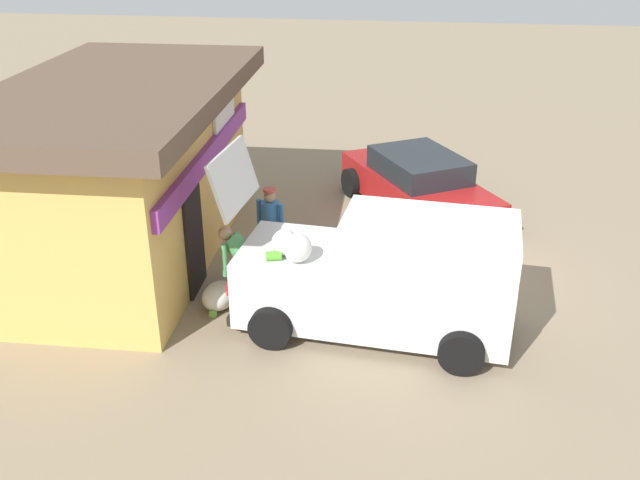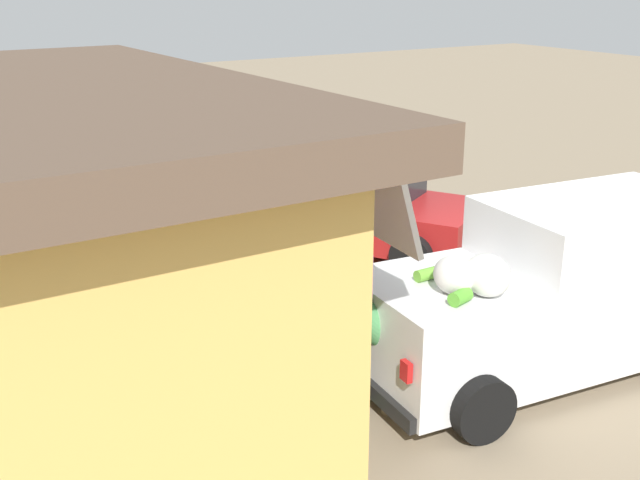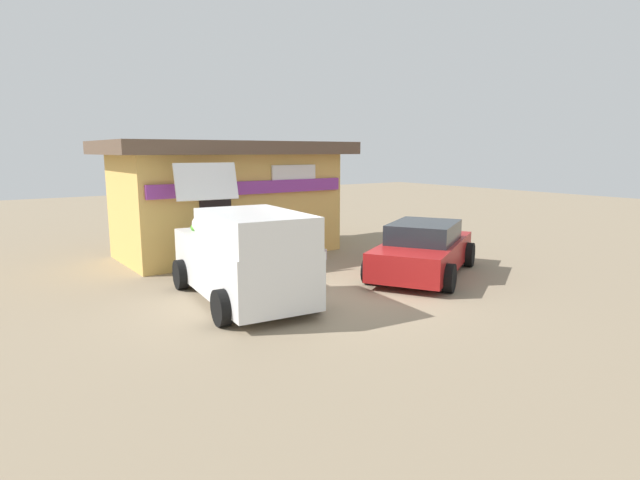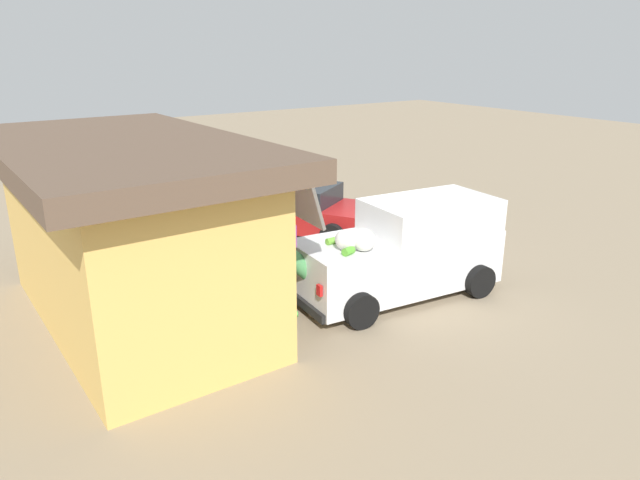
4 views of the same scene
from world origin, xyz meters
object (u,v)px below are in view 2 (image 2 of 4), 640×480
object	(u,v)px
parked_sedan	(352,208)
vendor_standing	(305,281)
customer_bending	(366,331)
unloaded_banana_pile	(332,403)
storefront_bar	(60,249)
delivery_van	(552,290)
paint_bucket	(218,292)

from	to	relation	value
parked_sedan	vendor_standing	xyz separation A→B (m)	(-3.01, 2.67, 0.27)
customer_bending	unloaded_banana_pile	bearing A→B (deg)	96.94
storefront_bar	delivery_van	size ratio (longest dim) A/B	1.55
vendor_standing	customer_bending	size ratio (longest dim) A/B	1.09
customer_bending	unloaded_banana_pile	world-z (taller)	customer_bending
vendor_standing	customer_bending	distance (m)	1.49
parked_sedan	customer_bending	bearing A→B (deg)	147.91
storefront_bar	customer_bending	bearing A→B (deg)	-122.10
storefront_bar	customer_bending	size ratio (longest dim) A/B	4.95
parked_sedan	unloaded_banana_pile	distance (m)	5.61
storefront_bar	parked_sedan	world-z (taller)	storefront_bar
unloaded_banana_pile	paint_bucket	world-z (taller)	unloaded_banana_pile
delivery_van	customer_bending	xyz separation A→B (m)	(0.32, 2.33, -0.07)
storefront_bar	vendor_standing	bearing A→B (deg)	-93.02
delivery_van	parked_sedan	distance (m)	4.85
delivery_van	vendor_standing	size ratio (longest dim) A/B	2.92
storefront_bar	vendor_standing	size ratio (longest dim) A/B	4.53
delivery_van	unloaded_banana_pile	distance (m)	2.89
storefront_bar	delivery_van	distance (m)	5.36
delivery_van	customer_bending	size ratio (longest dim) A/B	3.18
parked_sedan	customer_bending	distance (m)	5.31
parked_sedan	vendor_standing	size ratio (longest dim) A/B	2.84
paint_bucket	storefront_bar	bearing A→B (deg)	126.01
parked_sedan	customer_bending	world-z (taller)	customer_bending
storefront_bar	customer_bending	xyz separation A→B (m)	(-1.63, -2.59, -0.88)
unloaded_banana_pile	paint_bucket	distance (m)	3.48
delivery_van	parked_sedan	world-z (taller)	delivery_van
delivery_van	customer_bending	world-z (taller)	delivery_van
storefront_bar	delivery_van	xyz separation A→B (m)	(-1.95, -4.92, -0.81)
storefront_bar	customer_bending	distance (m)	3.18
parked_sedan	storefront_bar	bearing A→B (deg)	117.94
parked_sedan	customer_bending	size ratio (longest dim) A/B	3.10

